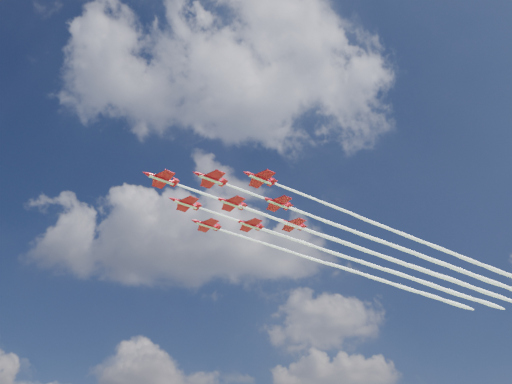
# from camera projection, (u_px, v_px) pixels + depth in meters

# --- Properties ---
(jet_lead) EXTENTS (116.75, 79.06, 2.56)m
(jet_lead) POSITION_uv_depth(u_px,v_px,m) (346.00, 243.00, 164.73)
(jet_lead) COLOR red
(jet_row2_port) EXTENTS (116.75, 79.06, 2.56)m
(jet_row2_port) POSITION_uv_depth(u_px,v_px,m) (386.00, 243.00, 164.64)
(jet_row2_port) COLOR red
(jet_row2_starb) EXTENTS (116.75, 79.06, 2.56)m
(jet_row2_starb) POSITION_uv_depth(u_px,v_px,m) (355.00, 260.00, 174.94)
(jet_row2_starb) COLOR red
(jet_row3_port) EXTENTS (116.75, 79.06, 2.56)m
(jet_row3_port) POSITION_uv_depth(u_px,v_px,m) (427.00, 243.00, 164.56)
(jet_row3_port) COLOR red
(jet_row3_centre) EXTENTS (116.75, 79.06, 2.56)m
(jet_row3_centre) POSITION_uv_depth(u_px,v_px,m) (393.00, 260.00, 174.85)
(jet_row3_centre) COLOR red
(jet_row3_starb) EXTENTS (116.75, 79.06, 2.56)m
(jet_row3_starb) POSITION_uv_depth(u_px,v_px,m) (363.00, 275.00, 185.15)
(jet_row3_starb) COLOR red
(jet_row4_port) EXTENTS (116.75, 79.06, 2.56)m
(jet_row4_port) POSITION_uv_depth(u_px,v_px,m) (431.00, 260.00, 174.76)
(jet_row4_port) COLOR red
(jet_row4_starb) EXTENTS (116.75, 79.06, 2.56)m
(jet_row4_starb) POSITION_uv_depth(u_px,v_px,m) (399.00, 275.00, 185.06)
(jet_row4_starb) COLOR red
(jet_tail) EXTENTS (116.75, 79.06, 2.56)m
(jet_tail) POSITION_uv_depth(u_px,v_px,m) (435.00, 274.00, 184.97)
(jet_tail) COLOR red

